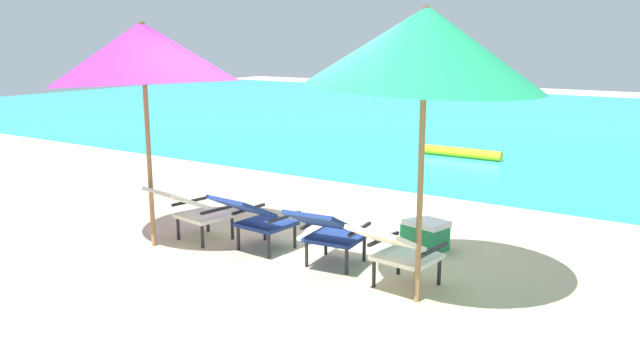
# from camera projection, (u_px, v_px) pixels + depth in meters

# --- Properties ---
(ground_plane) EXTENTS (40.00, 40.00, 0.00)m
(ground_plane) POSITION_uv_depth(u_px,v_px,m) (453.00, 184.00, 10.13)
(ground_plane) COLOR #CCB78E
(ocean_band) EXTENTS (40.00, 18.00, 0.01)m
(ocean_band) POSITION_uv_depth(u_px,v_px,m) (577.00, 125.00, 16.73)
(ocean_band) COLOR #28B2B7
(ocean_band) RESTS_ON ground_plane
(swim_buoy) EXTENTS (1.60, 0.18, 0.18)m
(swim_buoy) POSITION_uv_depth(u_px,v_px,m) (460.00, 152.00, 12.34)
(swim_buoy) COLOR yellow
(swim_buoy) RESTS_ON ocean_band
(lounge_chair_far_left) EXTENTS (0.66, 0.94, 0.68)m
(lounge_chair_far_left) POSITION_uv_depth(u_px,v_px,m) (192.00, 208.00, 7.18)
(lounge_chair_far_left) COLOR silver
(lounge_chair_far_left) RESTS_ON ground_plane
(lounge_chair_near_left) EXTENTS (0.59, 0.91, 0.68)m
(lounge_chair_near_left) POSITION_uv_depth(u_px,v_px,m) (255.00, 216.00, 6.85)
(lounge_chair_near_left) COLOR navy
(lounge_chair_near_left) RESTS_ON ground_plane
(lounge_chair_near_right) EXTENTS (0.63, 0.93, 0.68)m
(lounge_chair_near_right) POSITION_uv_depth(u_px,v_px,m) (328.00, 230.00, 6.36)
(lounge_chair_near_right) COLOR navy
(lounge_chair_near_right) RESTS_ON ground_plane
(lounge_chair_far_right) EXTENTS (0.61, 0.92, 0.68)m
(lounge_chair_far_right) POSITION_uv_depth(u_px,v_px,m) (397.00, 249.00, 5.80)
(lounge_chair_far_right) COLOR silver
(lounge_chair_far_right) RESTS_ON ground_plane
(beach_umbrella_left) EXTENTS (2.57, 2.54, 2.47)m
(beach_umbrella_left) POSITION_uv_depth(u_px,v_px,m) (143.00, 53.00, 6.72)
(beach_umbrella_left) COLOR olive
(beach_umbrella_left) RESTS_ON ground_plane
(beach_umbrella_right) EXTENTS (2.37, 2.35, 2.52)m
(beach_umbrella_right) POSITION_uv_depth(u_px,v_px,m) (425.00, 47.00, 5.20)
(beach_umbrella_right) COLOR olive
(beach_umbrella_right) RESTS_ON ground_plane
(cooler_box) EXTENTS (0.53, 0.41, 0.32)m
(cooler_box) POSITION_uv_depth(u_px,v_px,m) (425.00, 234.00, 7.04)
(cooler_box) COLOR #1E844C
(cooler_box) RESTS_ON ground_plane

